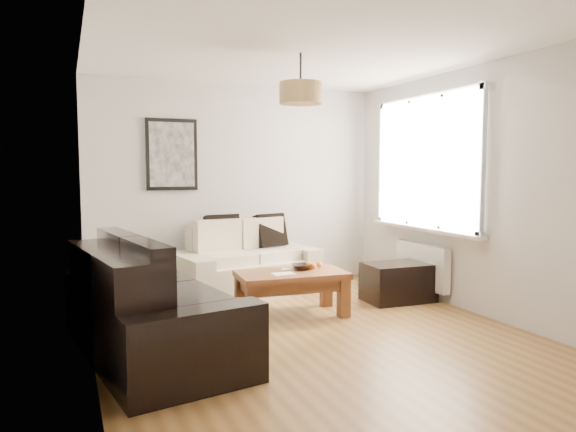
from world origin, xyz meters
name	(u,v)px	position (x,y,z in m)	size (l,w,h in m)	color
floor	(314,335)	(0.00, 0.00, 0.00)	(4.50, 4.50, 0.00)	brown
ceiling	(315,46)	(0.00, 0.00, 2.60)	(3.80, 4.50, 0.00)	white
wall_back	(238,187)	(0.00, 2.25, 1.30)	(3.80, 0.04, 2.60)	silver
wall_front	(509,212)	(0.00, -2.25, 1.30)	(3.80, 0.04, 2.60)	silver
wall_left	(88,198)	(-1.90, 0.00, 1.30)	(0.04, 4.50, 2.60)	silver
wall_right	(478,190)	(1.90, 0.00, 1.30)	(0.04, 4.50, 2.60)	silver
window_bay	(427,163)	(1.86, 0.80, 1.60)	(0.14, 1.90, 1.60)	white
radiator	(422,265)	(1.82, 0.80, 0.38)	(0.10, 0.90, 0.52)	white
poster	(172,155)	(-0.85, 2.22, 1.70)	(0.62, 0.04, 0.87)	black
pendant_shade	(301,93)	(0.00, 0.30, 2.23)	(0.40, 0.40, 0.20)	tan
loveseat_cream	(246,260)	(-0.06, 1.78, 0.42)	(1.70, 0.92, 0.84)	beige
sofa_leather	(153,301)	(-1.43, 0.07, 0.44)	(2.05, 1.00, 0.89)	black
coffee_table	(291,293)	(0.08, 0.68, 0.23)	(1.12, 0.61, 0.46)	brown
ottoman	(398,282)	(1.45, 0.75, 0.22)	(0.77, 0.50, 0.44)	black
cushion_left	(223,232)	(-0.29, 1.99, 0.75)	(0.43, 0.13, 0.43)	black
cushion_right	(271,230)	(0.35, 1.99, 0.74)	(0.42, 0.13, 0.42)	black
fruit_bowl	(302,267)	(0.23, 0.77, 0.49)	(0.23, 0.23, 0.06)	black
orange_a	(313,265)	(0.34, 0.73, 0.50)	(0.07, 0.07, 0.07)	#FF4F15
orange_b	(319,265)	(0.42, 0.74, 0.50)	(0.06, 0.06, 0.06)	orange
orange_c	(309,265)	(0.31, 0.75, 0.50)	(0.08, 0.08, 0.08)	orange
papers	(284,274)	(-0.05, 0.61, 0.46)	(0.22, 0.15, 0.01)	white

